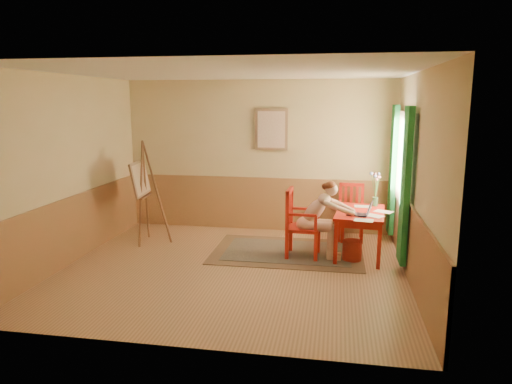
% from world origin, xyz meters
% --- Properties ---
extents(room, '(5.04, 4.54, 2.84)m').
position_xyz_m(room, '(0.00, 0.00, 1.40)').
color(room, tan).
rests_on(room, ground).
extents(wainscot, '(5.00, 4.50, 1.00)m').
position_xyz_m(wainscot, '(0.00, 0.80, 0.50)').
color(wainscot, '#B47C4A').
rests_on(wainscot, room).
extents(window, '(0.12, 2.01, 2.20)m').
position_xyz_m(window, '(2.42, 1.10, 1.35)').
color(window, white).
rests_on(window, room).
extents(wall_portrait, '(0.60, 0.05, 0.76)m').
position_xyz_m(wall_portrait, '(0.25, 2.20, 1.90)').
color(wall_portrait, '#977351').
rests_on(wall_portrait, room).
extents(rug, '(2.41, 1.62, 0.02)m').
position_xyz_m(rug, '(0.71, 0.91, 0.01)').
color(rug, '#8C7251').
rests_on(rug, room).
extents(table, '(0.84, 1.27, 0.72)m').
position_xyz_m(table, '(1.84, 0.95, 0.63)').
color(table, red).
rests_on(table, room).
extents(chair_left, '(0.52, 0.50, 1.08)m').
position_xyz_m(chair_left, '(0.91, 0.74, 0.54)').
color(chair_left, red).
rests_on(chair_left, room).
extents(chair_back, '(0.44, 0.46, 0.99)m').
position_xyz_m(chair_back, '(1.72, 1.85, 0.49)').
color(chair_back, red).
rests_on(chair_back, room).
extents(figure, '(0.91, 0.40, 1.22)m').
position_xyz_m(figure, '(1.22, 0.72, 0.67)').
color(figure, beige).
rests_on(figure, room).
extents(laptop, '(0.40, 0.30, 0.22)m').
position_xyz_m(laptop, '(1.84, 0.68, 0.76)').
color(laptop, '#1E2338').
rests_on(laptop, table).
extents(papers, '(0.65, 1.14, 0.00)m').
position_xyz_m(papers, '(1.99, 0.83, 0.72)').
color(papers, white).
rests_on(papers, table).
extents(vase, '(0.20, 0.28, 0.56)m').
position_xyz_m(vase, '(2.09, 1.38, 0.98)').
color(vase, '#3F724C').
rests_on(vase, table).
extents(wastebasket, '(0.37, 0.37, 0.31)m').
position_xyz_m(wastebasket, '(1.72, 0.68, 0.16)').
color(wastebasket, '#BB3425').
rests_on(wastebasket, room).
extents(easel, '(0.63, 0.79, 1.77)m').
position_xyz_m(easel, '(-1.80, 1.05, 1.05)').
color(easel, brown).
rests_on(easel, room).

